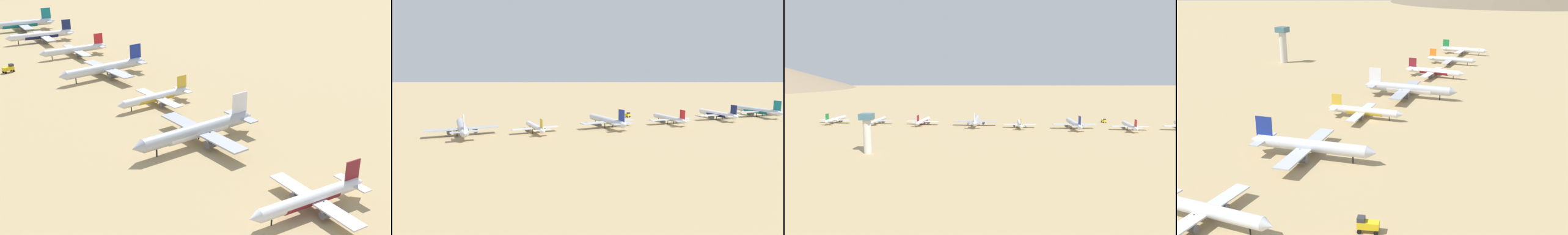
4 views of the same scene
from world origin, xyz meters
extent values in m
plane|color=tan|center=(0.00, 0.00, 0.00)|extent=(2093.47, 2093.47, 0.00)
cylinder|color=silver|center=(-6.06, -88.14, 3.71)|extent=(31.81, 3.47, 3.36)
cone|color=silver|center=(11.25, -88.21, 3.71)|extent=(2.84, 3.30, 3.29)
cube|color=silver|center=(-7.39, -88.14, 3.12)|extent=(4.53, 30.04, 0.40)
cylinder|color=#4C4C54|center=(-6.66, -82.84, 1.91)|extent=(3.72, 2.04, 2.03)
cylinder|color=#4C4C54|center=(-6.70, -93.44, 1.91)|extent=(3.72, 2.04, 2.03)
cylinder|color=black|center=(6.02, -88.19, 1.69)|extent=(0.39, 0.39, 3.37)
cylinder|color=black|center=(-8.26, -85.84, 1.69)|extent=(0.39, 0.39, 3.37)
cylinder|color=black|center=(-8.28, -90.43, 1.69)|extent=(0.39, 0.39, 3.37)
cylinder|color=silver|center=(-3.32, -43.44, 4.47)|extent=(38.51, 7.84, 4.04)
cone|color=silver|center=(17.43, -41.37, 4.47)|extent=(3.78, 4.28, 3.96)
cone|color=silver|center=(-23.85, -45.50, 4.47)|extent=(3.33, 3.92, 3.64)
cube|color=navy|center=(-20.04, -45.12, 9.20)|extent=(5.86, 0.95, 7.45)
cube|color=#B6BBC5|center=(-20.68, -45.18, 4.87)|extent=(4.66, 13.04, 0.38)
cube|color=#B6BBC5|center=(-4.91, -43.60, 3.76)|extent=(8.89, 36.52, 0.48)
cylinder|color=#4C4C54|center=(-4.70, -37.17, 2.30)|extent=(4.69, 2.88, 2.45)
cylinder|color=#4C4C54|center=(-3.42, -49.87, 2.30)|extent=(4.69, 2.88, 2.45)
cylinder|color=black|center=(11.16, -41.99, 2.03)|extent=(0.47, 0.47, 4.06)
cylinder|color=black|center=(-6.24, -40.96, 2.03)|extent=(0.47, 0.47, 4.06)
cylinder|color=black|center=(-5.69, -46.46, 2.03)|extent=(0.47, 0.47, 4.06)
cylinder|color=silver|center=(-3.77, 1.93, 3.33)|extent=(28.71, 4.90, 3.02)
cone|color=silver|center=(11.75, 2.96, 3.33)|extent=(2.73, 3.12, 2.96)
cone|color=silver|center=(-19.13, 0.91, 3.33)|extent=(2.40, 2.86, 2.71)
cube|color=gold|center=(-16.28, 1.10, 6.87)|extent=(4.37, 0.57, 5.56)
cube|color=silver|center=(-16.76, 1.07, 3.64)|extent=(3.16, 9.67, 0.29)
cube|color=silver|center=(-4.96, 1.85, 2.81)|extent=(5.75, 27.19, 0.36)
cylinder|color=#4C4C54|center=(-4.64, 6.65, 1.71)|extent=(3.45, 2.04, 1.83)
cylinder|color=#4C4C54|center=(-4.01, -2.85, 1.71)|extent=(3.45, 2.04, 1.83)
cylinder|color=black|center=(7.06, 2.65, 1.52)|extent=(0.35, 0.35, 3.03)
cylinder|color=black|center=(-5.89, 3.86, 1.52)|extent=(0.35, 0.35, 3.03)
cylinder|color=black|center=(-5.61, -0.26, 1.52)|extent=(0.35, 0.35, 3.03)
cylinder|color=gold|center=(-3.77, 1.93, 3.11)|extent=(15.88, 4.06, 3.02)
cylinder|color=#B2B7C1|center=(3.40, 40.67, 4.68)|extent=(40.27, 6.18, 4.23)
cone|color=#B2B7C1|center=(25.21, 41.74, 4.68)|extent=(3.76, 4.32, 4.15)
cone|color=#B2B7C1|center=(-18.19, 39.62, 4.68)|extent=(3.30, 3.96, 3.81)
cube|color=white|center=(-14.18, 39.82, 9.64)|extent=(6.14, 0.69, 7.80)
cube|color=#A4A8B2|center=(-14.85, 39.78, 5.10)|extent=(4.21, 13.53, 0.40)
cube|color=#A4A8B2|center=(1.73, 40.59, 3.94)|extent=(7.41, 38.11, 0.50)
cylinder|color=#4C4C54|center=(2.29, 47.31, 2.41)|extent=(4.80, 2.79, 2.56)
cylinder|color=#4C4C54|center=(2.95, 33.96, 2.41)|extent=(4.80, 2.79, 2.56)
cylinder|color=black|center=(18.62, 41.42, 2.13)|extent=(0.49, 0.49, 4.26)
cylinder|color=black|center=(0.48, 43.43, 2.13)|extent=(0.49, 0.49, 4.26)
cylinder|color=black|center=(0.76, 37.65, 2.13)|extent=(0.49, 0.49, 4.26)
cylinder|color=white|center=(3.40, 40.67, 4.36)|extent=(22.24, 5.31, 4.24)
cylinder|color=white|center=(3.24, 88.56, 3.58)|extent=(30.87, 5.31, 3.24)
cone|color=white|center=(19.93, 87.43, 3.58)|extent=(2.94, 3.36, 3.18)
cone|color=white|center=(-13.27, 89.68, 3.58)|extent=(2.58, 3.07, 2.92)
cube|color=maroon|center=(-10.21, 89.47, 7.38)|extent=(4.70, 0.61, 5.97)
cube|color=silver|center=(-10.72, 89.50, 3.91)|extent=(3.42, 10.40, 0.31)
cube|color=silver|center=(1.97, 88.65, 3.02)|extent=(6.22, 29.24, 0.38)
cylinder|color=#4C4C54|center=(2.99, 93.71, 1.84)|extent=(3.71, 2.20, 1.96)
cylinder|color=#4C4C54|center=(2.30, 83.49, 1.84)|extent=(3.71, 2.20, 1.96)
cylinder|color=black|center=(14.89, 87.77, 1.63)|extent=(0.38, 0.38, 3.26)
cylinder|color=black|center=(1.27, 90.92, 1.63)|extent=(0.38, 0.38, 3.26)
cylinder|color=black|center=(0.97, 86.49, 1.63)|extent=(0.38, 0.38, 3.26)
cylinder|color=maroon|center=(3.24, 88.56, 3.34)|extent=(17.08, 4.38, 3.25)
cylinder|color=silver|center=(3.87, 130.77, 3.37)|extent=(28.90, 3.34, 3.05)
cone|color=silver|center=(19.58, 130.60, 3.37)|extent=(2.60, 3.01, 2.99)
cone|color=silver|center=(-11.69, 130.93, 3.37)|extent=(2.27, 2.77, 2.74)
cube|color=orange|center=(-8.80, 130.90, 6.94)|extent=(4.41, 0.33, 5.61)
cube|color=#B6BBC5|center=(-9.28, 130.90, 3.67)|extent=(2.66, 9.65, 0.29)
cube|color=#B6BBC5|center=(2.66, 130.78, 2.83)|extent=(4.29, 27.30, 0.36)
cylinder|color=#4C4C54|center=(3.35, 135.58, 1.73)|extent=(3.39, 1.88, 1.84)
cylinder|color=#4C4C54|center=(3.26, 125.96, 1.73)|extent=(3.39, 1.88, 1.84)
cylinder|color=black|center=(14.84, 130.65, 1.53)|extent=(0.35, 0.35, 3.06)
cylinder|color=black|center=(1.88, 132.87, 1.53)|extent=(0.35, 0.35, 3.06)
cylinder|color=black|center=(1.84, 128.70, 1.53)|extent=(0.35, 0.35, 3.06)
cylinder|color=silver|center=(3.86, 172.01, 3.60)|extent=(30.96, 4.40, 3.26)
cone|color=silver|center=(20.64, 171.39, 3.60)|extent=(2.86, 3.29, 3.19)
cone|color=silver|center=(-12.76, 172.63, 3.60)|extent=(2.51, 3.02, 2.93)
cube|color=#197A38|center=(-9.68, 172.52, 7.41)|extent=(4.72, 0.47, 6.00)
cube|color=silver|center=(-10.19, 172.54, 3.93)|extent=(3.12, 10.38, 0.31)
cube|color=silver|center=(2.57, 172.06, 3.03)|extent=(5.36, 29.28, 0.39)
cylinder|color=#4C4C54|center=(3.45, 177.18, 1.85)|extent=(3.67, 2.10, 1.97)
cylinder|color=#4C4C54|center=(3.07, 166.90, 1.85)|extent=(3.67, 2.10, 1.97)
cylinder|color=black|center=(15.57, 171.58, 1.64)|extent=(0.38, 0.38, 3.27)
cylinder|color=black|center=(1.80, 174.32, 1.64)|extent=(0.38, 0.38, 3.27)
cylinder|color=black|center=(1.63, 169.87, 1.64)|extent=(0.38, 0.38, 3.27)
cube|color=yellow|center=(31.05, -76.66, 1.95)|extent=(5.60, 3.48, 1.70)
cube|color=#333338|center=(29.40, -77.07, 3.35)|extent=(2.24, 2.44, 1.10)
cylinder|color=black|center=(29.40, -78.25, 0.55)|extent=(1.15, 0.60, 1.10)
cylinder|color=black|center=(28.85, -76.02, 0.55)|extent=(1.15, 0.60, 1.10)
cylinder|color=black|center=(33.24, -77.30, 0.55)|extent=(1.15, 0.60, 1.10)
cylinder|color=black|center=(32.69, -75.07, 0.55)|extent=(1.15, 0.60, 1.10)
cylinder|color=beige|center=(-103.09, 93.60, 10.25)|extent=(4.80, 4.80, 20.49)
cube|color=#3F6B7A|center=(-103.09, 93.60, 22.29)|extent=(7.20, 7.20, 3.60)
camera|label=1|loc=(83.75, 157.90, 64.43)|focal=45.16mm
camera|label=2|loc=(-182.30, 40.61, 34.98)|focal=29.40mm
camera|label=3|loc=(-295.45, 6.28, 50.74)|focal=31.45mm
camera|label=4|loc=(66.51, -160.42, 58.04)|focal=40.68mm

